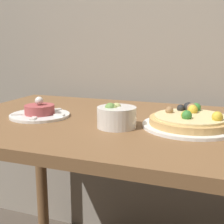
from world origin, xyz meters
name	(u,v)px	position (x,y,z in m)	size (l,w,h in m)	color
dining_table	(135,151)	(0.00, 0.39, 0.69)	(1.37, 0.79, 0.80)	brown
pizza_plate	(190,121)	(0.19, 0.39, 0.82)	(0.31, 0.31, 0.07)	white
tartare_plate	(40,112)	(-0.36, 0.35, 0.82)	(0.22, 0.22, 0.08)	white
small_bowl	(116,116)	(-0.04, 0.31, 0.83)	(0.13, 0.13, 0.08)	silver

